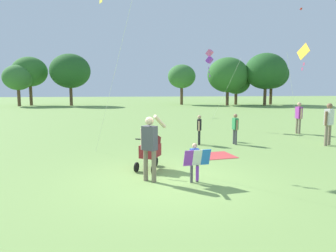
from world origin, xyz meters
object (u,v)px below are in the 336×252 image
object	(u,v)px
person_adult_flyer	(150,143)
kite_green_novelty	(303,54)
kite_orange_delta	(210,57)
child_with_butterfly_kite	(195,159)
person_kid_running	(299,115)
person_red_shirt	(235,126)
picnic_blanket	(214,156)
person_couple_left	(329,121)
person_sitting_far	(199,127)
stroller	(151,149)

from	to	relation	value
person_adult_flyer	kite_green_novelty	bearing A→B (deg)	39.83
kite_orange_delta	child_with_butterfly_kite	bearing A→B (deg)	-104.95
kite_green_novelty	person_kid_running	bearing A→B (deg)	62.96
kite_green_novelty	person_red_shirt	distance (m)	4.80
child_with_butterfly_kite	picnic_blanket	world-z (taller)	child_with_butterfly_kite
person_kid_running	person_couple_left	bearing A→B (deg)	-97.10
child_with_butterfly_kite	kite_orange_delta	bearing A→B (deg)	75.05
child_with_butterfly_kite	person_kid_running	world-z (taller)	person_kid_running
kite_green_novelty	picnic_blanket	distance (m)	7.01
person_couple_left	person_sitting_far	bearing A→B (deg)	172.07
child_with_butterfly_kite	person_red_shirt	world-z (taller)	person_red_shirt
person_adult_flyer	kite_orange_delta	distance (m)	11.01
person_couple_left	person_kid_running	size ratio (longest dim) A/B	1.08
stroller	person_couple_left	bearing A→B (deg)	21.82
child_with_butterfly_kite	person_couple_left	bearing A→B (deg)	34.47
stroller	kite_orange_delta	distance (m)	10.10
stroller	person_sitting_far	world-z (taller)	person_sitting_far
kite_orange_delta	person_adult_flyer	bearing A→B (deg)	-111.12
stroller	person_sitting_far	bearing A→B (deg)	59.24
person_adult_flyer	kite_green_novelty	xyz separation A→B (m)	(7.19, 6.00, 2.81)
picnic_blanket	person_couple_left	bearing A→B (deg)	15.59
person_red_shirt	person_kid_running	xyz separation A→B (m)	(4.05, 2.44, 0.19)
stroller	picnic_blanket	size ratio (longest dim) A/B	0.83
person_adult_flyer	person_red_shirt	bearing A→B (deg)	51.60
person_sitting_far	stroller	bearing A→B (deg)	-120.76
kite_green_novelty	person_kid_running	size ratio (longest dim) A/B	2.74
child_with_butterfly_kite	person_red_shirt	xyz separation A→B (m)	(2.61, 4.93, 0.14)
person_adult_flyer	picnic_blanket	size ratio (longest dim) A/B	1.30
child_with_butterfly_kite	picnic_blanket	distance (m)	3.20
kite_orange_delta	person_red_shirt	world-z (taller)	kite_orange_delta
person_sitting_far	child_with_butterfly_kite	bearing A→B (deg)	-102.61
child_with_butterfly_kite	picnic_blanket	bearing A→B (deg)	67.17
person_red_shirt	person_sitting_far	world-z (taller)	person_red_shirt
kite_orange_delta	person_couple_left	bearing A→B (deg)	-58.32
child_with_butterfly_kite	person_adult_flyer	world-z (taller)	person_adult_flyer
stroller	kite_green_novelty	xyz separation A→B (m)	(7.12, 4.85, 3.20)
stroller	kite_orange_delta	xyz separation A→B (m)	(3.75, 8.73, 3.41)
person_adult_flyer	kite_green_novelty	world-z (taller)	kite_green_novelty
stroller	person_couple_left	size ratio (longest dim) A/B	0.64
person_red_shirt	person_adult_flyer	bearing A→B (deg)	-128.40
person_red_shirt	person_sitting_far	size ratio (longest dim) A/B	1.04
stroller	person_couple_left	xyz separation A→B (m)	(7.33, 2.93, 0.41)
stroller	person_red_shirt	size ratio (longest dim) A/B	0.87
kite_orange_delta	picnic_blanket	world-z (taller)	kite_orange_delta
person_red_shirt	person_couple_left	bearing A→B (deg)	-9.64
person_adult_flyer	kite_green_novelty	size ratio (longest dim) A/B	0.40
child_with_butterfly_kite	person_red_shirt	bearing A→B (deg)	62.11
kite_orange_delta	kite_green_novelty	bearing A→B (deg)	-48.95
kite_green_novelty	person_sitting_far	xyz separation A→B (m)	(-4.95, -1.20, -3.09)
person_red_shirt	picnic_blanket	size ratio (longest dim) A/B	0.95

